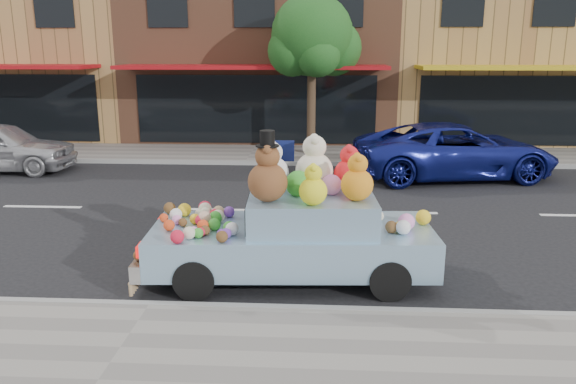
{
  "coord_description": "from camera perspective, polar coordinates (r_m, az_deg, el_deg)",
  "views": [
    {
      "loc": [
        2.31,
        -11.96,
        3.52
      ],
      "look_at": [
        1.8,
        -3.15,
        1.25
      ],
      "focal_mm": 35.0,
      "sensor_mm": 36.0,
      "label": 1
    }
  ],
  "objects": [
    {
      "name": "car_blue",
      "position": [
        16.23,
        16.6,
        4.05
      ],
      "size": [
        5.8,
        3.37,
        1.52
      ],
      "primitive_type": "imported",
      "rotation": [
        0.0,
        0.0,
        1.73
      ],
      "color": "navy",
      "rests_on": "ground"
    },
    {
      "name": "street_tree",
      "position": [
        18.51,
        2.54,
        14.96
      ],
      "size": [
        3.0,
        2.7,
        5.22
      ],
      "color": "#38281C",
      "rests_on": "ground"
    },
    {
      "name": "far_sidewalk",
      "position": [
        18.92,
        -3.75,
        3.87
      ],
      "size": [
        60.0,
        3.0,
        0.12
      ],
      "primitive_type": "cube",
      "color": "gray",
      "rests_on": "ground"
    },
    {
      "name": "near_sidewalk",
      "position": [
        6.86,
        -17.6,
        -16.6
      ],
      "size": [
        60.0,
        3.0,
        0.12
      ],
      "primitive_type": "cube",
      "color": "gray",
      "rests_on": "ground"
    },
    {
      "name": "near_kerb",
      "position": [
        8.1,
        -13.84,
        -11.26
      ],
      "size": [
        60.0,
        0.12,
        0.13
      ],
      "primitive_type": "cube",
      "color": "gray",
      "rests_on": "ground"
    },
    {
      "name": "far_kerb",
      "position": [
        17.46,
        -4.35,
        2.98
      ],
      "size": [
        60.0,
        0.12,
        0.13
      ],
      "primitive_type": "cube",
      "color": "gray",
      "rests_on": "ground"
    },
    {
      "name": "storefront_right",
      "position": [
        25.13,
        21.8,
        13.73
      ],
      "size": [
        10.0,
        9.8,
        7.3
      ],
      "color": "#A67D45",
      "rests_on": "ground"
    },
    {
      "name": "storefront_left",
      "position": [
        26.91,
        -24.62,
        13.44
      ],
      "size": [
        10.0,
        9.8,
        7.3
      ],
      "color": "#A67D45",
      "rests_on": "ground"
    },
    {
      "name": "storefront_mid",
      "position": [
        24.04,
        -2.26,
        14.72
      ],
      "size": [
        10.0,
        9.8,
        7.3
      ],
      "color": "brown",
      "rests_on": "ground"
    },
    {
      "name": "ground",
      "position": [
        12.67,
        -7.31,
        -1.81
      ],
      "size": [
        120.0,
        120.0,
        0.0
      ],
      "primitive_type": "plane",
      "color": "black",
      "rests_on": "ground"
    },
    {
      "name": "art_car",
      "position": [
        8.67,
        0.57,
        -3.66
      ],
      "size": [
        4.57,
        1.98,
        2.39
      ],
      "rotation": [
        0.0,
        0.0,
        0.05
      ],
      "color": "black",
      "rests_on": "ground"
    }
  ]
}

